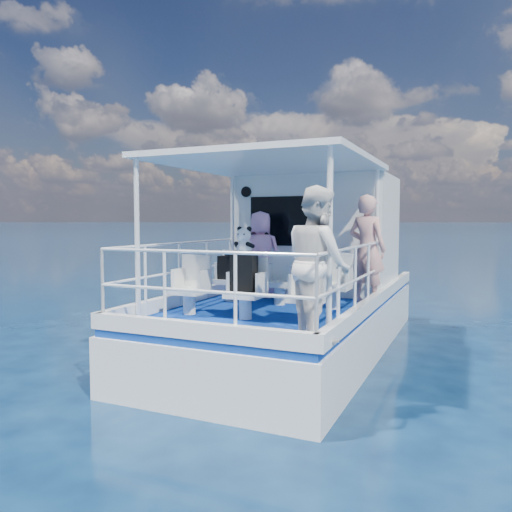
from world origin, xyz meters
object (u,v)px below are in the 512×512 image
Objects in this scene: passenger_port_fwd at (261,254)px; panda at (244,241)px; passenger_stbd_aft at (318,263)px; backpack_center at (244,273)px.

passenger_port_fwd reaches higher than panda.
passenger_port_fwd is 3.22m from passenger_stbd_aft.
panda is (0.58, -1.91, 0.32)m from passenger_port_fwd.
panda reaches higher than backpack_center.
passenger_port_fwd is 2.02m from panda.
passenger_stbd_aft reaches higher than panda.
backpack_center is 0.45m from panda.
panda is at bearing 98.37° from passenger_port_fwd.
passenger_stbd_aft is at bearing -29.75° from panda.
panda is at bearing 21.43° from passenger_stbd_aft.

